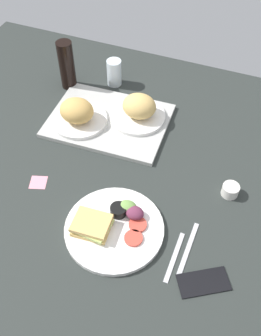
# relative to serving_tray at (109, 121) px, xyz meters

# --- Properties ---
(ground_plane) EXTENTS (1.90, 1.50, 0.03)m
(ground_plane) POSITION_rel_serving_tray_xyz_m (0.16, -0.25, -0.02)
(ground_plane) COLOR #282D2B
(serving_tray) EXTENTS (0.46, 0.35, 0.02)m
(serving_tray) POSITION_rel_serving_tray_xyz_m (0.00, 0.00, 0.00)
(serving_tray) COLOR #B2B2AD
(serving_tray) RESTS_ON ground_plane
(bread_plate_near) EXTENTS (0.21, 0.21, 0.10)m
(bread_plate_near) POSITION_rel_serving_tray_xyz_m (-0.10, -0.06, 0.05)
(bread_plate_near) COLOR white
(bread_plate_near) RESTS_ON serving_tray
(bread_plate_far) EXTENTS (0.22, 0.22, 0.10)m
(bread_plate_far) POSITION_rel_serving_tray_xyz_m (0.10, 0.05, 0.05)
(bread_plate_far) COLOR white
(bread_plate_far) RESTS_ON serving_tray
(plate_with_salad) EXTENTS (0.31, 0.31, 0.05)m
(plate_with_salad) POSITION_rel_serving_tray_xyz_m (0.20, -0.44, 0.01)
(plate_with_salad) COLOR white
(plate_with_salad) RESTS_ON ground_plane
(drinking_glass) EXTENTS (0.06, 0.06, 0.11)m
(drinking_glass) POSITION_rel_serving_tray_xyz_m (-0.07, 0.23, 0.05)
(drinking_glass) COLOR silver
(drinking_glass) RESTS_ON ground_plane
(soda_bottle) EXTENTS (0.06, 0.06, 0.21)m
(soda_bottle) POSITION_rel_serving_tray_xyz_m (-0.25, 0.15, 0.10)
(soda_bottle) COLOR black
(soda_bottle) RESTS_ON ground_plane
(espresso_cup) EXTENTS (0.06, 0.06, 0.04)m
(espresso_cup) POSITION_rel_serving_tray_xyz_m (0.51, -0.17, 0.01)
(espresso_cup) COLOR silver
(espresso_cup) RESTS_ON ground_plane
(fork) EXTENTS (0.02, 0.17, 0.01)m
(fork) POSITION_rel_serving_tray_xyz_m (0.41, -0.46, -0.01)
(fork) COLOR #B7B7BC
(fork) RESTS_ON ground_plane
(knife) EXTENTS (0.02, 0.19, 0.01)m
(knife) POSITION_rel_serving_tray_xyz_m (0.44, -0.42, -0.01)
(knife) COLOR #B7B7BC
(knife) RESTS_ON ground_plane
(cell_phone) EXTENTS (0.16, 0.14, 0.01)m
(cell_phone) POSITION_rel_serving_tray_xyz_m (0.51, -0.51, -0.00)
(cell_phone) COLOR black
(cell_phone) RESTS_ON ground_plane
(sticky_note) EXTENTS (0.07, 0.07, 0.00)m
(sticky_note) POSITION_rel_serving_tray_xyz_m (-0.11, -0.36, -0.01)
(sticky_note) COLOR pink
(sticky_note) RESTS_ON ground_plane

